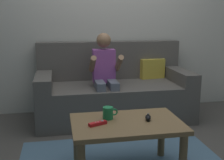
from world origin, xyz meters
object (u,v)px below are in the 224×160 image
Objects in this scene: nunchuk_black at (148,117)px; coffee_mug at (108,113)px; person_seated_on_couch at (105,74)px; coffee_table at (127,131)px; couch at (114,92)px; game_remote_red_near_edge at (98,123)px.

nunchuk_black is 0.31m from coffee_mug.
person_seated_on_couch is 1.23× the size of coffee_table.
person_seated_on_couch is 10.37× the size of nunchuk_black.
couch is 1.74× the size of person_seated_on_couch.
game_remote_red_near_edge is at bearing -106.00° from couch.
nunchuk_black is (0.17, 0.00, 0.09)m from coffee_table.
coffee_table is at bearing -178.38° from nunchuk_black.
couch is at bearing 90.84° from nunchuk_black.
nunchuk_black reaches higher than coffee_table.
person_seated_on_couch reaches higher than game_remote_red_near_edge.
person_seated_on_couch is at bearing 77.90° from game_remote_red_near_edge.
coffee_mug reaches higher than game_remote_red_near_edge.
coffee_table is 0.19m from nunchuk_black.
coffee_mug is at bearing 49.70° from game_remote_red_near_edge.
nunchuk_black reaches higher than game_remote_red_near_edge.
couch is 1.37m from game_remote_red_near_edge.
game_remote_red_near_edge is 1.22× the size of coffee_mug.
couch is 15.18× the size of coffee_mug.
game_remote_red_near_edge is 0.16m from coffee_mug.
person_seated_on_couch is 1.12m from coffee_table.
nunchuk_black is at bearing -89.16° from couch.
nunchuk_black is at bearing -15.39° from coffee_mug.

